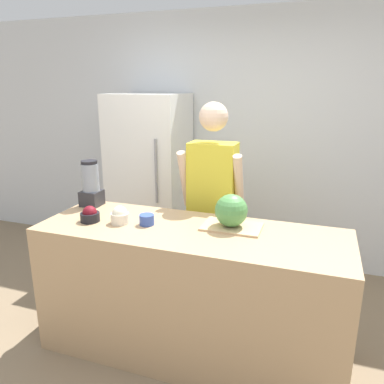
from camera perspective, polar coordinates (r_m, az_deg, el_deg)
The scene contains 11 objects.
ground_plane at distance 2.73m, azimuth -3.06°, elevation -27.17°, with size 14.00×14.00×0.00m, color #7F6B51.
wall_back at distance 4.00m, azimuth 7.90°, elevation 7.70°, with size 8.00×0.06×2.60m.
counter_island at distance 2.71m, azimuth -0.26°, elevation -14.99°, with size 2.08×0.72×0.94m.
refrigerator at distance 4.02m, azimuth -6.40°, elevation 1.88°, with size 0.76×0.66×1.78m.
person at distance 3.08m, azimuth 3.09°, elevation -2.11°, with size 0.52×0.27×1.75m.
cutting_board at distance 2.55m, azimuth 6.10°, elevation -5.25°, with size 0.40×0.26×0.01m.
watermelon at distance 2.50m, azimuth 6.00°, elevation -2.82°, with size 0.22×0.22×0.22m.
bowl_cherries at distance 2.73m, azimuth -15.29°, elevation -3.40°, with size 0.13×0.13×0.11m.
bowl_cream at distance 2.64m, azimuth -10.94°, elevation -3.57°, with size 0.13×0.13×0.13m.
bowl_small_blue at distance 2.59m, azimuth -6.91°, elevation -4.21°, with size 0.10×0.10×0.07m.
blender at distance 3.05m, azimuth -15.16°, elevation 1.08°, with size 0.15×0.15×0.36m.
Camera 1 is at (0.78, -1.83, 1.87)m, focal length 35.00 mm.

